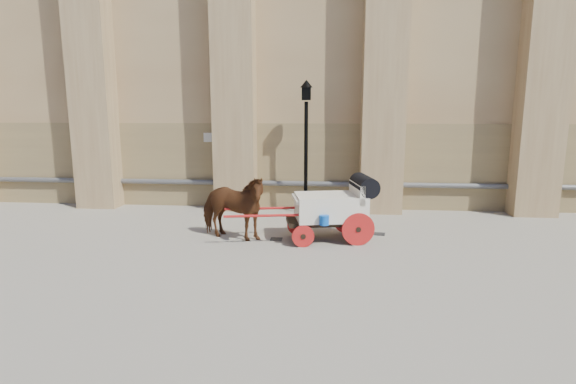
# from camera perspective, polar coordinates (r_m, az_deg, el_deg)

# --- Properties ---
(ground) EXTENTS (90.00, 90.00, 0.00)m
(ground) POSITION_cam_1_polar(r_m,az_deg,el_deg) (12.43, -5.31, -5.85)
(ground) COLOR gray
(ground) RESTS_ON ground
(horse) EXTENTS (2.31, 1.59, 1.79)m
(horse) POSITION_cam_1_polar(r_m,az_deg,el_deg) (12.14, -7.11, -1.92)
(horse) COLOR #5D3117
(horse) RESTS_ON ground
(carriage) EXTENTS (4.13, 1.80, 1.75)m
(carriage) POSITION_cam_1_polar(r_m,az_deg,el_deg) (12.08, 6.02, -1.72)
(carriage) COLOR black
(carriage) RESTS_ON ground
(street_lamp) EXTENTS (0.41, 0.41, 4.42)m
(street_lamp) POSITION_cam_1_polar(r_m,az_deg,el_deg) (14.94, 2.30, 6.17)
(street_lamp) COLOR black
(street_lamp) RESTS_ON ground
(drain_grate_near) EXTENTS (0.32, 0.32, 0.01)m
(drain_grate_near) POSITION_cam_1_polar(r_m,az_deg,el_deg) (12.25, -1.50, -6.01)
(drain_grate_near) COLOR black
(drain_grate_near) RESTS_ON ground
(drain_grate_far) EXTENTS (0.37, 0.37, 0.01)m
(drain_grate_far) POSITION_cam_1_polar(r_m,az_deg,el_deg) (13.01, 11.50, -5.24)
(drain_grate_far) COLOR black
(drain_grate_far) RESTS_ON ground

